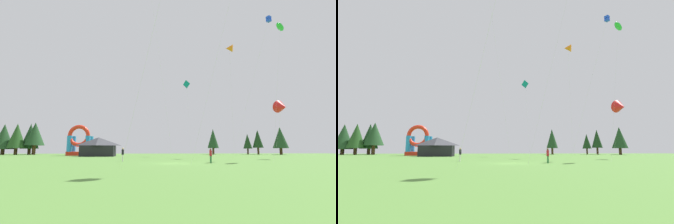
% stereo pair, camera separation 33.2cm
% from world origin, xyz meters
% --- Properties ---
extents(ground_plane, '(120.00, 120.00, 0.00)m').
position_xyz_m(ground_plane, '(0.00, 0.00, 0.00)').
color(ground_plane, '#548438').
extents(kite_blue_box, '(5.07, 8.69, 24.52)m').
position_xyz_m(kite_blue_box, '(17.58, 12.31, 23.93)').
color(kite_blue_box, blue).
rests_on(kite_blue_box, ground_plane).
extents(kite_green_parafoil, '(6.90, 8.04, 20.87)m').
position_xyz_m(kite_green_parafoil, '(17.23, 8.11, 20.39)').
color(kite_green_parafoil, green).
rests_on(kite_green_parafoil, ground_plane).
extents(kite_teal_diamond, '(1.38, 4.49, 17.09)m').
position_xyz_m(kite_teal_diamond, '(5.31, 28.67, 16.34)').
color(kite_teal_diamond, '#0C7F7A').
rests_on(kite_teal_diamond, ground_plane).
extents(kite_orange_delta, '(2.48, 4.95, 22.60)m').
position_xyz_m(kite_orange_delta, '(12.88, 19.98, 21.77)').
color(kite_orange_delta, orange).
rests_on(kite_orange_delta, ground_plane).
extents(kite_red_delta, '(3.25, 2.66, 9.61)m').
position_xyz_m(kite_red_delta, '(18.69, 11.91, 8.40)').
color(kite_red_delta, red).
rests_on(kite_red_delta, ground_plane).
extents(person_left_edge, '(0.39, 0.39, 1.63)m').
position_xyz_m(person_left_edge, '(3.96, 0.18, 0.97)').
color(person_left_edge, '#33723F').
rests_on(person_left_edge, ground_plane).
extents(person_midfield, '(0.30, 0.30, 1.72)m').
position_xyz_m(person_midfield, '(-6.20, 4.89, 1.02)').
color(person_midfield, silver).
rests_on(person_midfield, ground_plane).
extents(inflatable_orange_dome, '(5.46, 4.14, 7.30)m').
position_xyz_m(inflatable_orange_dome, '(-20.18, 34.46, 2.80)').
color(inflatable_orange_dome, red).
rests_on(inflatable_orange_dome, ground_plane).
extents(festival_tent, '(6.96, 3.74, 4.00)m').
position_xyz_m(festival_tent, '(-14.03, 26.72, 2.00)').
color(festival_tent, black).
rests_on(festival_tent, ground_plane).
extents(tree_row_0, '(5.24, 5.24, 8.39)m').
position_xyz_m(tree_row_0, '(-43.34, 43.58, 4.92)').
color(tree_row_0, '#4C331E').
rests_on(tree_row_0, ground_plane).
extents(tree_row_1, '(4.83, 4.83, 8.50)m').
position_xyz_m(tree_row_1, '(-39.80, 43.37, 5.10)').
color(tree_row_1, '#4C331E').
rests_on(tree_row_1, ground_plane).
extents(tree_row_2, '(4.77, 4.77, 8.74)m').
position_xyz_m(tree_row_2, '(-37.44, 45.90, 5.16)').
color(tree_row_2, '#4C331E').
rests_on(tree_row_2, ground_plane).
extents(tree_row_3, '(5.30, 5.30, 8.98)m').
position_xyz_m(tree_row_3, '(-35.59, 44.59, 5.71)').
color(tree_row_3, '#4C331E').
rests_on(tree_row_3, ground_plane).
extents(tree_row_4, '(3.28, 3.28, 7.34)m').
position_xyz_m(tree_row_4, '(15.02, 44.76, 4.53)').
color(tree_row_4, '#4C331E').
rests_on(tree_row_4, ground_plane).
extents(tree_row_5, '(2.52, 2.52, 5.95)m').
position_xyz_m(tree_row_5, '(25.29, 44.84, 3.78)').
color(tree_row_5, '#4C331E').
rests_on(tree_row_5, ground_plane).
extents(tree_row_6, '(3.02, 3.02, 7.13)m').
position_xyz_m(tree_row_6, '(27.98, 43.87, 4.48)').
color(tree_row_6, '#4C331E').
rests_on(tree_row_6, ground_plane).
extents(tree_row_7, '(4.24, 4.24, 7.66)m').
position_xyz_m(tree_row_7, '(33.15, 40.80, 4.68)').
color(tree_row_7, '#4C331E').
rests_on(tree_row_7, ground_plane).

